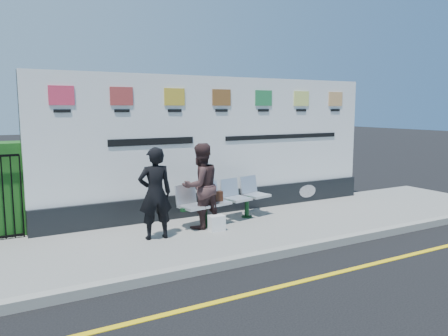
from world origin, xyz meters
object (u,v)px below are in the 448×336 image
billboard (220,154)px  bench (227,210)px  woman_right (201,186)px  woman_left (155,193)px

billboard → bench: 1.39m
bench → woman_right: size_ratio=1.31×
bench → woman_left: woman_left is taller
billboard → woman_left: 2.39m
billboard → bench: bearing=-109.4°
bench → billboard: bearing=59.1°
billboard → woman_left: (-1.99, -1.25, -0.48)m
billboard → woman_right: bearing=-134.2°
billboard → bench: (-0.30, -0.84, -1.07)m
billboard → woman_right: (-0.96, -0.99, -0.47)m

